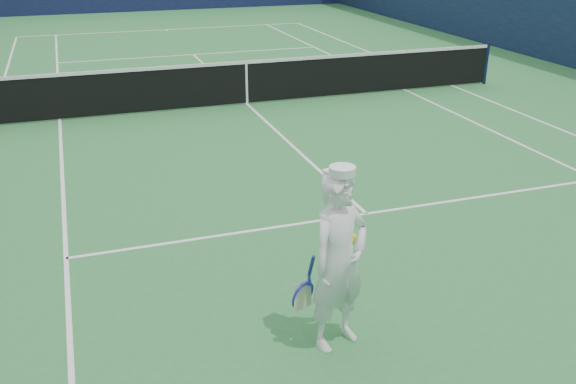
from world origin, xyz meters
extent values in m
plane|color=#2C753A|center=(0.00, 0.00, 0.00)|extent=(80.00, 80.00, 0.00)
cube|color=white|center=(0.00, 11.88, 0.00)|extent=(11.03, 0.06, 0.01)
cube|color=white|center=(5.49, 0.00, 0.00)|extent=(0.06, 23.83, 0.01)
cube|color=white|center=(-4.12, 0.00, 0.00)|extent=(0.06, 23.77, 0.01)
cube|color=white|center=(4.12, 0.00, 0.00)|extent=(0.06, 23.77, 0.01)
cube|color=white|center=(0.00, 6.40, 0.00)|extent=(8.23, 0.06, 0.01)
cube|color=white|center=(0.00, -6.40, 0.00)|extent=(8.23, 0.06, 0.01)
cube|color=white|center=(0.00, 0.00, 0.00)|extent=(0.06, 12.80, 0.01)
cube|color=white|center=(0.00, 11.73, 0.00)|extent=(0.06, 0.30, 0.01)
cylinder|color=#141E4C|center=(6.40, 0.00, 0.54)|extent=(0.09, 0.09, 1.07)
cube|color=black|center=(0.00, 0.00, 0.50)|extent=(12.79, 0.02, 0.92)
cube|color=white|center=(0.00, 0.00, 0.97)|extent=(12.79, 0.04, 0.07)
cube|color=white|center=(0.00, 0.00, 0.47)|extent=(0.05, 0.03, 0.94)
imported|color=white|center=(-1.59, -9.07, 0.90)|extent=(0.77, 0.64, 1.81)
cylinder|color=white|center=(-1.59, -9.07, 1.83)|extent=(0.24, 0.24, 0.08)
cube|color=white|center=(-1.64, -8.95, 1.80)|extent=(0.20, 0.16, 0.02)
cylinder|color=navy|center=(-1.88, -9.09, 0.93)|extent=(0.06, 0.10, 0.22)
cube|color=#2127B8|center=(-1.88, -9.04, 0.75)|extent=(0.03, 0.03, 0.14)
torus|color=#2127B8|center=(-1.92, -8.98, 0.55)|extent=(0.31, 0.20, 0.29)
cube|color=beige|center=(-1.92, -8.98, 0.55)|extent=(0.21, 0.08, 0.30)
sphere|color=#D8EE1B|center=(-1.38, -8.89, 0.99)|extent=(0.07, 0.07, 0.07)
sphere|color=#D8EE1B|center=(-1.35, -8.85, 1.02)|extent=(0.07, 0.07, 0.07)
camera|label=1|loc=(-3.77, -13.96, 3.86)|focal=40.00mm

